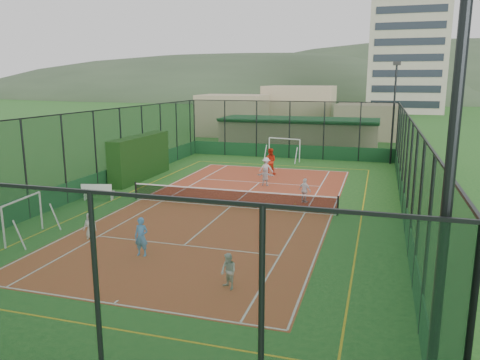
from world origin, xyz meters
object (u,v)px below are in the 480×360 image
object	(u,v)px
apartment_tower	(408,39)
futsal_goal_far	(284,150)
child_near_right	(228,271)
child_far_left	(266,168)
white_bench	(98,191)
child_far_back	(265,176)
floodlight_se	(441,269)
floodlight_ne	(393,114)
child_near_mid	(141,237)
futsal_goal_near	(23,219)
coach	(270,161)
child_near_left	(90,226)
child_far_right	(305,190)
clubhouse	(299,134)

from	to	relation	value
apartment_tower	futsal_goal_far	xyz separation A→B (m)	(-12.15, -66.49, -14.05)
child_near_right	child_far_left	world-z (taller)	child_far_left
white_bench	child_far_back	xyz separation A→B (m)	(8.39, 6.36, 0.13)
futsal_goal_far	child_far_back	world-z (taller)	futsal_goal_far
white_bench	futsal_goal_far	xyz separation A→B (m)	(7.65, 16.25, 0.45)
floodlight_se	floodlight_ne	xyz separation A→B (m)	(0.00, 33.20, 0.00)
child_far_back	child_near_mid	bearing A→B (deg)	81.77
futsal_goal_near	child_near_mid	world-z (taller)	futsal_goal_near
child_near_mid	child_far_back	distance (m)	13.67
coach	child_near_left	bearing A→B (deg)	69.31
futsal_goal_far	child_near_right	size ratio (longest dim) A/B	2.40
child_near_left	coach	size ratio (longest dim) A/B	0.60
child_near_right	child_far_left	bearing A→B (deg)	135.46
futsal_goal_near	floodlight_ne	bearing A→B (deg)	-39.71
futsal_goal_far	child_near_mid	xyz separation A→B (m)	(-0.99, -23.45, -0.17)
child_far_right	clubhouse	bearing A→B (deg)	-51.81
floodlight_se	white_bench	distance (m)	23.10
apartment_tower	child_near_left	world-z (taller)	apartment_tower
futsal_goal_near	child_near_left	bearing A→B (deg)	-81.22
futsal_goal_far	child_far_back	xyz separation A→B (m)	(0.73, -9.89, -0.32)
apartment_tower	child_far_left	size ratio (longest dim) A/B	19.53
child_near_mid	coach	distance (m)	17.42
child_near_left	child_far_right	bearing A→B (deg)	28.56
floodlight_se	apartment_tower	world-z (taller)	apartment_tower
floodlight_se	child_far_right	bearing A→B (deg)	104.56
white_bench	child_near_right	bearing A→B (deg)	-55.06
child_near_mid	futsal_goal_near	bearing A→B (deg)	174.92
child_far_right	child_far_back	bearing A→B (deg)	-21.00
futsal_goal_near	child_near_left	size ratio (longest dim) A/B	2.37
floodlight_ne	futsal_goal_near	bearing A→B (deg)	-123.07
coach	child_far_right	bearing A→B (deg)	111.02
white_bench	futsal_goal_near	xyz separation A→B (m)	(0.69, -6.78, 0.38)
clubhouse	child_far_back	distance (m)	16.42
child_near_right	futsal_goal_near	bearing A→B (deg)	-156.74
futsal_goal_near	child_far_back	size ratio (longest dim) A/B	2.20
floodlight_ne	child_far_back	size ratio (longest dim) A/B	6.62
clubhouse	child_near_mid	world-z (taller)	clubhouse
child_near_right	child_far_back	size ratio (longest dim) A/B	0.99
floodlight_ne	white_bench	world-z (taller)	floodlight_ne
floodlight_ne	clubhouse	xyz separation A→B (m)	(-8.60, 5.40, -2.55)
clubhouse	child_far_right	size ratio (longest dim) A/B	10.83
futsal_goal_near	coach	xyz separation A→B (m)	(7.12, 16.96, 0.09)
white_bench	child_near_left	bearing A→B (deg)	-74.87
floodlight_se	child_far_right	size ratio (longest dim) A/B	5.88
child_near_right	coach	distance (m)	19.51
futsal_goal_far	child_far_right	xyz separation A→B (m)	(3.91, -13.47, -0.24)
apartment_tower	child_far_back	size ratio (longest dim) A/B	24.08
futsal_goal_near	child_far_left	size ratio (longest dim) A/B	1.78
child_near_mid	child_near_right	bearing A→B (deg)	-25.10
floodlight_se	child_near_mid	world-z (taller)	floodlight_se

